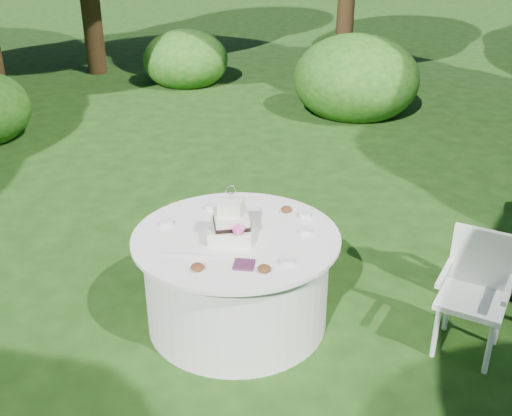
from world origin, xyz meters
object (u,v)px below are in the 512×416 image
at_px(chair, 476,285).
at_px(cake, 231,224).
at_px(table, 237,278).
at_px(napkins, 244,265).

bearing_deg(chair, cake, 179.13).
distance_m(table, chair, 1.76).
relative_size(table, cake, 3.66).
distance_m(cake, chair, 1.82).
distance_m(table, cake, 0.50).
bearing_deg(table, napkins, -74.19).
bearing_deg(cake, chair, -0.87).
bearing_deg(cake, napkins, -69.02).
relative_size(cake, chair, 0.47).
relative_size(napkins, table, 0.09).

